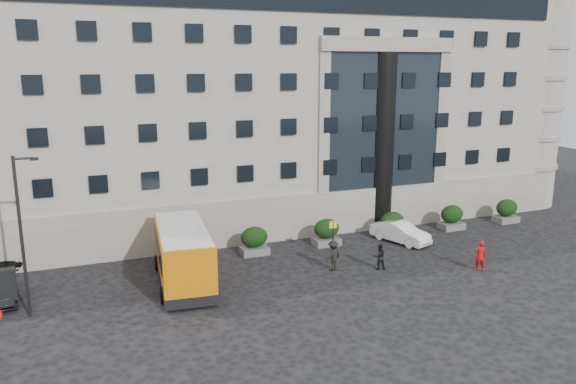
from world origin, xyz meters
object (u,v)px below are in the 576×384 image
Objects in this scene: bus_stop_sign at (333,233)px; pedestrian_b at (379,257)px; street_lamp at (22,231)px; parked_car_d at (3,252)px; white_taxi at (400,232)px; hedge_d at (392,224)px; hedge_b at (254,241)px; minibus at (183,253)px; hedge_f at (507,211)px; hedge_a at (174,250)px; hedge_e at (452,217)px; parked_car_b at (1,287)px; pedestrian_a at (480,256)px; pedestrian_c at (333,255)px; hedge_c at (327,232)px; red_truck at (12,217)px.

bus_stop_sign is 3.34m from pedestrian_b.
street_lamp reaches higher than parked_car_d.
bus_stop_sign is 0.58× the size of white_taxi.
hedge_b is at bearing 180.00° from hedge_d.
street_lamp is 1.51× the size of parked_car_d.
hedge_f is at bearing 12.63° from minibus.
hedge_b is at bearing -26.29° from pedestrian_b.
hedge_a is 26.00m from hedge_f.
parked_car_d is 23.28m from pedestrian_b.
hedge_e is 29.34m from street_lamp.
parked_car_d is at bearing 164.65° from hedge_b.
parked_car_b is 2.79× the size of pedestrian_b.
bus_stop_sign is 1.34× the size of pedestrian_a.
hedge_f is (26.00, 0.00, 0.00)m from hedge_a.
street_lamp is (-23.54, -4.80, 3.44)m from hedge_d.
hedge_a and hedge_b have the same top height.
hedge_c is at bearing -135.47° from pedestrian_c.
bus_stop_sign is at bearing -170.37° from hedge_f.
minibus is 12.33m from parked_car_d.
hedge_d is 27.47m from red_truck.
hedge_e reaches higher than parked_car_b.
hedge_b is 14.41m from street_lamp.
parked_car_b is (-25.07, -2.10, -0.20)m from hedge_d.
minibus is at bearing -148.15° from hedge_b.
red_truck reaches higher than pedestrian_a.
parked_car_d is (-19.37, 6.94, -0.99)m from bus_stop_sign.
bus_stop_sign reaches higher than hedge_c.
bus_stop_sign is 0.57× the size of parked_car_b.
hedge_a is 1.00× the size of hedge_f.
hedge_b is 0.35× the size of parked_car_d.
street_lamp reaches higher than hedge_b.
hedge_d is at bearing 0.00° from hedge_b.
white_taxi is at bearing -95.95° from hedge_d.
street_lamp is 3.17× the size of bus_stop_sign.
pedestrian_b is (-4.10, -4.09, 0.08)m from white_taxi.
red_truck is (-35.75, 10.56, 0.41)m from hedge_f.
hedge_b is at bearing -11.91° from pedestrian_a.
hedge_c is 5.49m from pedestrian_b.
hedge_c is 22.76m from red_truck.
hedge_b is 8.20m from pedestrian_b.
hedge_c is at bearing 22.83° from minibus.
hedge_f is at bearing -144.77° from pedestrian_b.
hedge_f is at bearing -1.94° from parked_car_b.
pedestrian_a is at bearing 170.78° from pedestrian_b.
hedge_d is at bearing -12.45° from parked_car_d.
bus_stop_sign is at bearing -22.93° from parked_car_d.
minibus reaches higher than hedge_f.
street_lamp reaches higher than parked_car_b.
hedge_d is at bearing -0.54° from parked_car_b.
parked_car_b is 2.41× the size of pedestrian_c.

